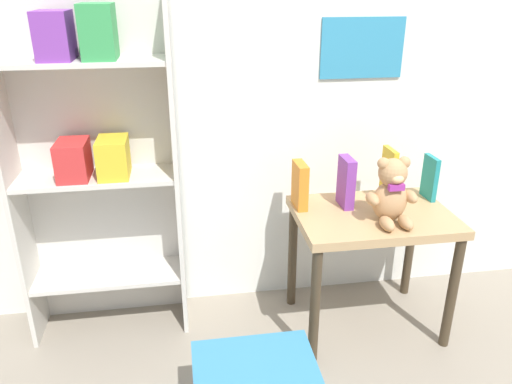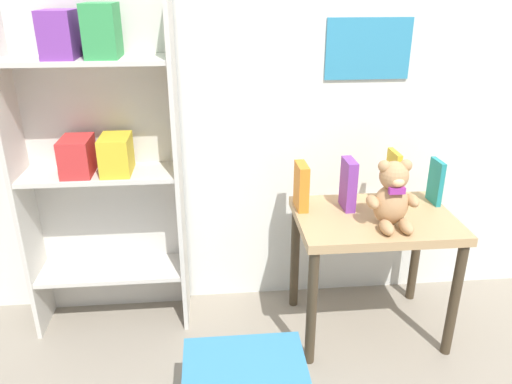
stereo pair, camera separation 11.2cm
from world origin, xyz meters
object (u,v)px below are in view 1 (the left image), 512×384
at_px(bookshelf_side, 95,154).
at_px(book_standing_yellow, 388,175).
at_px(book_standing_orange, 300,185).
at_px(book_standing_purple, 346,182).
at_px(display_table, 372,231).
at_px(book_standing_teal, 430,178).
at_px(teddy_bear, 392,193).

relative_size(bookshelf_side, book_standing_yellow, 6.01).
height_order(book_standing_orange, book_standing_purple, book_standing_purple).
xyz_separation_m(bookshelf_side, display_table, (1.09, -0.20, -0.32)).
distance_m(book_standing_orange, book_standing_teal, 0.57).
height_order(display_table, book_standing_orange, book_standing_orange).
distance_m(bookshelf_side, book_standing_orange, 0.82).
bearing_deg(display_table, book_standing_orange, 159.75).
height_order(book_standing_orange, book_standing_yellow, book_standing_yellow).
height_order(display_table, teddy_bear, teddy_bear).
height_order(teddy_bear, book_standing_purple, teddy_bear).
distance_m(display_table, book_standing_orange, 0.35).
xyz_separation_m(book_standing_orange, book_standing_teal, (0.57, 0.00, -0.00)).
xyz_separation_m(bookshelf_side, book_standing_yellow, (1.18, -0.10, -0.12)).
bearing_deg(book_standing_orange, book_standing_purple, -7.55).
distance_m(book_standing_orange, book_standing_purple, 0.19).
height_order(bookshelf_side, book_standing_yellow, bookshelf_side).
relative_size(display_table, book_standing_orange, 3.31).
xyz_separation_m(teddy_bear, book_standing_orange, (-0.31, 0.19, -0.02)).
bearing_deg(book_standing_orange, book_standing_teal, -1.54).
bearing_deg(book_standing_orange, book_standing_yellow, -1.69).
bearing_deg(book_standing_teal, book_standing_purple, -178.65).
relative_size(bookshelf_side, teddy_bear, 5.36).
xyz_separation_m(bookshelf_side, book_standing_teal, (1.37, -0.10, -0.15)).
bearing_deg(bookshelf_side, book_standing_yellow, -4.68).
distance_m(teddy_bear, book_standing_teal, 0.32).
relative_size(book_standing_orange, book_standing_yellow, 0.82).
height_order(display_table, book_standing_teal, book_standing_teal).
height_order(bookshelf_side, book_standing_purple, bookshelf_side).
bearing_deg(book_standing_purple, bookshelf_side, 172.19).
distance_m(teddy_bear, book_standing_purple, 0.21).
xyz_separation_m(display_table, book_standing_purple, (-0.09, 0.08, 0.19)).
bearing_deg(display_table, teddy_bear, -70.42).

